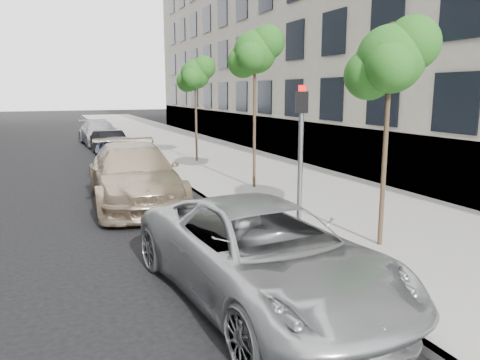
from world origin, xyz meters
TOP-DOWN VIEW (x-y plane):
  - ground at (0.00, 0.00)m, footprint 160.00×160.00m
  - sidewalk at (4.30, 24.00)m, footprint 6.40×72.00m
  - curb at (1.18, 24.00)m, footprint 0.15×72.00m
  - tree_near at (3.23, 1.50)m, footprint 1.69×1.49m
  - tree_mid at (3.23, 8.00)m, footprint 1.72×1.52m
  - tree_far at (3.23, 14.50)m, footprint 1.67×1.47m
  - signal_pole at (1.50, 1.97)m, footprint 0.29×0.26m
  - minivan at (-0.10, 0.32)m, footprint 3.13×5.87m
  - suv at (-0.84, 7.78)m, footprint 2.77×6.18m
  - sedan_blue at (-0.35, 13.62)m, footprint 1.94×4.49m
  - sedan_black at (-0.10, 19.02)m, footprint 1.77×3.98m
  - sedan_rear at (-0.10, 24.36)m, footprint 2.40×5.27m

SIDE VIEW (x-z plane):
  - ground at x=0.00m, z-range 0.00..0.00m
  - sidewalk at x=4.30m, z-range 0.00..0.14m
  - curb at x=1.18m, z-range 0.00..0.14m
  - sedan_black at x=-0.10m, z-range 0.00..1.27m
  - sedan_rear at x=-0.10m, z-range 0.00..1.50m
  - sedan_blue at x=-0.35m, z-range 0.00..1.51m
  - minivan at x=-0.10m, z-range 0.00..1.57m
  - suv at x=-0.84m, z-range 0.00..1.76m
  - signal_pole at x=1.50m, z-range 0.54..3.85m
  - tree_near at x=3.23m, z-range 1.62..6.27m
  - tree_far at x=3.23m, z-range 1.68..6.43m
  - tree_mid at x=3.23m, z-range 1.92..7.18m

